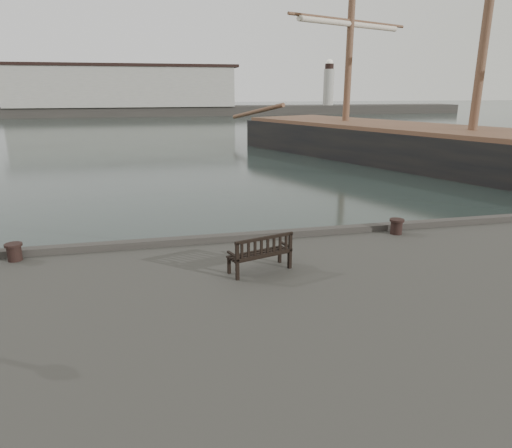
% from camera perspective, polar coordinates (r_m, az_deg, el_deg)
% --- Properties ---
extents(ground, '(400.00, 400.00, 0.00)m').
position_cam_1_polar(ground, '(13.64, 0.49, -7.84)').
color(ground, black).
rests_on(ground, ground).
extents(breakwater, '(140.00, 9.50, 12.20)m').
position_cam_1_polar(breakwater, '(104.11, -14.20, 15.32)').
color(breakwater, '#383530').
rests_on(breakwater, ground).
extents(bench, '(1.58, 0.94, 0.86)m').
position_cam_1_polar(bench, '(10.56, 0.53, -4.51)').
color(bench, black).
rests_on(bench, quay).
extents(bollard_left, '(0.51, 0.51, 0.44)m').
position_cam_1_polar(bollard_left, '(12.70, -27.97, -3.12)').
color(bollard_left, black).
rests_on(bollard_left, quay).
extents(bollard_right, '(0.54, 0.54, 0.44)m').
position_cam_1_polar(bollard_right, '(13.89, 17.15, -0.30)').
color(bollard_right, black).
rests_on(bollard_right, quay).
extents(tall_ship_main, '(24.51, 43.07, 32.30)m').
position_cam_1_polar(tall_ship_main, '(35.94, 25.02, 7.29)').
color(tall_ship_main, black).
rests_on(tall_ship_main, ground).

